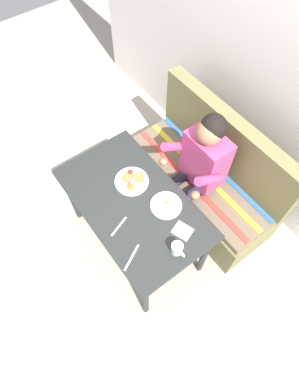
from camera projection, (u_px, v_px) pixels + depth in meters
name	position (u px, v px, depth m)	size (l,w,h in m)	color
ground_plane	(136.00, 240.00, 2.98)	(8.00, 8.00, 0.00)	#A9A395
back_wall	(278.00, 67.00, 2.25)	(4.40, 0.10, 2.60)	silver
table	(133.00, 207.00, 2.42)	(1.20, 0.70, 0.73)	#272A29
couch	(204.00, 179.00, 2.93)	(1.44, 0.56, 1.00)	olive
person	(198.00, 165.00, 2.51)	(0.45, 0.61, 1.21)	#BB4074
plate_breakfast	(132.00, 181.00, 2.43)	(0.26, 0.26, 0.05)	white
plate_eggs	(166.00, 205.00, 2.32)	(0.23, 0.23, 0.04)	white
coffee_mug	(177.00, 249.00, 2.11)	(0.12, 0.08, 0.09)	white
napkin	(182.00, 231.00, 2.23)	(0.13, 0.11, 0.01)	silver
fork	(119.00, 226.00, 2.25)	(0.01, 0.17, 0.01)	silver
knife	(132.00, 257.00, 2.13)	(0.01, 0.20, 0.01)	silver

